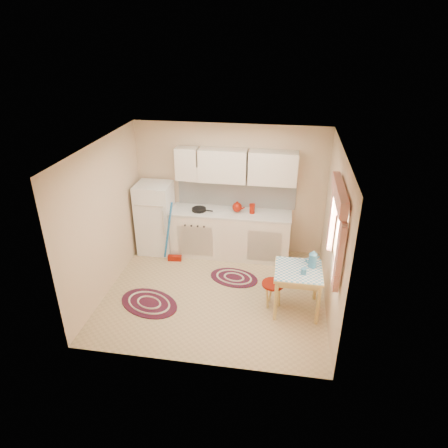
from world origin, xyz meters
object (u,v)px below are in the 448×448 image
(fridge, at_px, (156,218))
(stool, at_px, (272,294))
(base_cabinets, at_px, (230,234))
(table, at_px, (297,290))

(fridge, relative_size, stool, 3.33)
(base_cabinets, height_order, table, base_cabinets)
(base_cabinets, xyz_separation_m, table, (1.26, -1.52, -0.08))
(table, relative_size, stool, 1.71)
(base_cabinets, relative_size, stool, 5.36)
(fridge, height_order, stool, fridge)
(base_cabinets, xyz_separation_m, stool, (0.89, -1.48, -0.23))
(fridge, distance_m, stool, 2.80)
(fridge, height_order, base_cabinets, fridge)
(fridge, bearing_deg, base_cabinets, 1.96)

